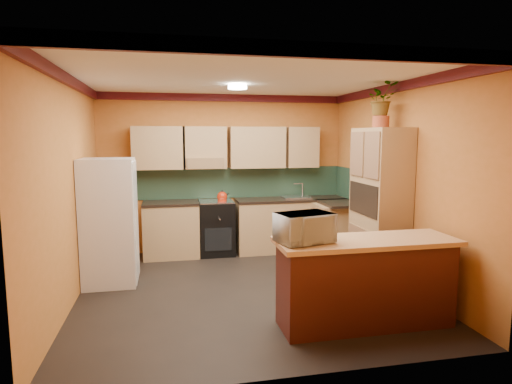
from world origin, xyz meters
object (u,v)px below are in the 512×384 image
(fridge, at_px, (109,222))
(microwave, at_px, (304,228))
(breakfast_bar, at_px, (365,284))
(pantry, at_px, (379,206))
(base_cabinets_back, at_px, (252,227))
(stove, at_px, (216,228))

(fridge, xyz_separation_m, microwave, (2.11, -1.91, 0.23))
(breakfast_bar, xyz_separation_m, microwave, (-0.68, 0.00, 0.64))
(fridge, distance_m, pantry, 3.66)
(base_cabinets_back, bearing_deg, pantry, -52.15)
(fridge, xyz_separation_m, breakfast_bar, (2.79, -1.91, -0.41))
(fridge, relative_size, microwave, 3.16)
(base_cabinets_back, distance_m, breakfast_bar, 3.14)
(pantry, xyz_separation_m, breakfast_bar, (-0.81, -1.27, -0.61))
(fridge, bearing_deg, breakfast_bar, -34.34)
(pantry, bearing_deg, base_cabinets_back, 127.85)
(stove, xyz_separation_m, microwave, (0.55, -3.08, 0.62))
(stove, xyz_separation_m, fridge, (-1.57, -1.18, 0.39))
(stove, distance_m, microwave, 3.19)
(stove, height_order, pantry, pantry)
(breakfast_bar, bearing_deg, stove, 111.65)
(breakfast_bar, bearing_deg, microwave, 180.00)
(fridge, xyz_separation_m, pantry, (3.60, -0.63, 0.20))
(pantry, relative_size, microwave, 3.90)
(breakfast_bar, bearing_deg, pantry, 57.56)
(stove, height_order, breakfast_bar, stove)
(base_cabinets_back, xyz_separation_m, pantry, (1.41, -1.81, 0.61))
(stove, bearing_deg, base_cabinets_back, 0.00)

